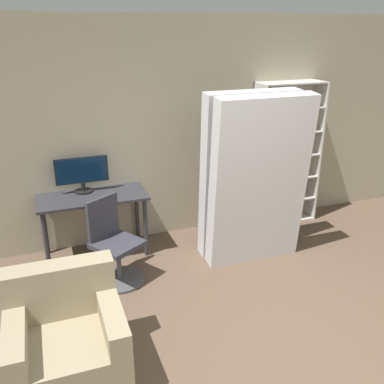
{
  "coord_description": "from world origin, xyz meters",
  "views": [
    {
      "loc": [
        -1.59,
        -2.1,
        2.58
      ],
      "look_at": [
        -0.27,
        1.55,
        1.05
      ],
      "focal_mm": 40.0,
      "sensor_mm": 36.0,
      "label": 1
    }
  ],
  "objects_px": {
    "monitor": "(82,173)",
    "armchair": "(67,340)",
    "mattress_near": "(259,183)",
    "mattress_far": "(248,175)",
    "bookshelf": "(277,157)",
    "office_chair": "(114,249)"
  },
  "relations": [
    {
      "from": "office_chair",
      "to": "mattress_far",
      "type": "xyz_separation_m",
      "value": [
        1.6,
        0.13,
        0.59
      ]
    },
    {
      "from": "office_chair",
      "to": "mattress_far",
      "type": "bearing_deg",
      "value": 4.71
    },
    {
      "from": "mattress_far",
      "to": "armchair",
      "type": "distance_m",
      "value": 2.65
    },
    {
      "from": "bookshelf",
      "to": "mattress_near",
      "type": "relative_size",
      "value": 0.99
    },
    {
      "from": "office_chair",
      "to": "mattress_near",
      "type": "xyz_separation_m",
      "value": [
        1.6,
        -0.15,
        0.59
      ]
    },
    {
      "from": "mattress_far",
      "to": "office_chair",
      "type": "bearing_deg",
      "value": -175.29
    },
    {
      "from": "mattress_near",
      "to": "bookshelf",
      "type": "bearing_deg",
      "value": 50.2
    },
    {
      "from": "monitor",
      "to": "bookshelf",
      "type": "height_order",
      "value": "bookshelf"
    },
    {
      "from": "monitor",
      "to": "office_chair",
      "type": "height_order",
      "value": "monitor"
    },
    {
      "from": "monitor",
      "to": "bookshelf",
      "type": "relative_size",
      "value": 0.32
    },
    {
      "from": "office_chair",
      "to": "mattress_near",
      "type": "relative_size",
      "value": 0.48
    },
    {
      "from": "office_chair",
      "to": "armchair",
      "type": "height_order",
      "value": "office_chair"
    },
    {
      "from": "bookshelf",
      "to": "armchair",
      "type": "distance_m",
      "value": 3.6
    },
    {
      "from": "monitor",
      "to": "armchair",
      "type": "xyz_separation_m",
      "value": [
        -0.4,
        -1.99,
        -0.67
      ]
    },
    {
      "from": "office_chair",
      "to": "armchair",
      "type": "distance_m",
      "value": 1.34
    },
    {
      "from": "monitor",
      "to": "armchair",
      "type": "height_order",
      "value": "monitor"
    },
    {
      "from": "monitor",
      "to": "mattress_near",
      "type": "height_order",
      "value": "mattress_near"
    },
    {
      "from": "bookshelf",
      "to": "mattress_near",
      "type": "height_order",
      "value": "mattress_near"
    },
    {
      "from": "monitor",
      "to": "bookshelf",
      "type": "bearing_deg",
      "value": -0.38
    },
    {
      "from": "armchair",
      "to": "mattress_near",
      "type": "bearing_deg",
      "value": 25.81
    },
    {
      "from": "office_chair",
      "to": "armchair",
      "type": "xyz_separation_m",
      "value": [
        -0.59,
        -1.21,
        -0.05
      ]
    },
    {
      "from": "mattress_near",
      "to": "mattress_far",
      "type": "xyz_separation_m",
      "value": [
        0.0,
        0.28,
        -0.0
      ]
    }
  ]
}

